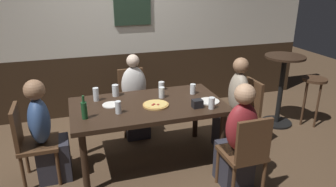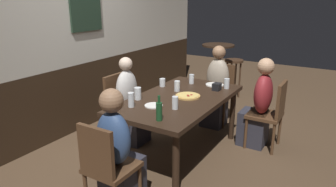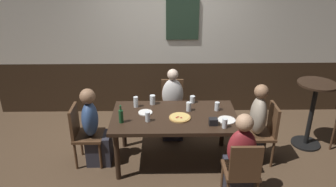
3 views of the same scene
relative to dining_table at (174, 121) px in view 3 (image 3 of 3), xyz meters
The scene contains 24 objects.
ground_plane 0.66m from the dining_table, ahead, with size 12.00×12.00×0.00m, color #4C3826.
wall_back 1.77m from the dining_table, 89.96° to the left, with size 6.40×0.13×2.60m.
dining_table is the anchor object (origin of this frame).
chair_mid_far 0.91m from the dining_table, 90.00° to the left, with size 0.40×0.40×0.88m.
chair_head_west 1.29m from the dining_table, behind, with size 0.40×0.40×0.88m.
chair_head_east 1.29m from the dining_table, ahead, with size 0.40×0.40×0.88m.
chair_right_near 1.18m from the dining_table, 49.69° to the right, with size 0.40×0.40×0.88m.
person_mid_far 0.75m from the dining_table, 90.00° to the left, with size 0.34×0.37×1.14m.
person_head_west 1.13m from the dining_table, behind, with size 0.37×0.34×1.14m.
person_head_east 1.13m from the dining_table, ahead, with size 0.37×0.34×1.19m.
person_right_near 1.06m from the dining_table, 43.97° to the right, with size 0.34×0.37×1.16m.
pizza 0.14m from the dining_table, 46.79° to the right, with size 0.29×0.29×0.03m.
pint_glass_amber 0.50m from the dining_table, 129.97° to the left, with size 0.08×0.08×0.14m.
beer_glass_tall 0.63m from the dining_table, 152.95° to the left, with size 0.07×0.07×0.16m.
highball_clear 0.51m from the dining_table, 55.29° to the left, with size 0.07×0.07×0.11m.
pint_glass_stout 0.29m from the dining_table, 35.14° to the left, with size 0.07×0.07×0.13m.
pint_glass_pale 0.64m from the dining_table, 13.95° to the left, with size 0.07×0.07×0.12m.
beer_glass_half 0.73m from the dining_table, 28.31° to the right, with size 0.07×0.07×0.13m.
tumbler_short 0.41m from the dining_table, 157.00° to the right, with size 0.06×0.06×0.14m.
beer_bottle_green 0.75m from the dining_table, 165.82° to the right, with size 0.06×0.06×0.25m.
plate_white_large 0.71m from the dining_table, 12.18° to the right, with size 0.24×0.24×0.01m, color white.
plate_white_small 0.42m from the dining_table, 167.69° to the left, with size 0.20×0.20×0.01m, color white.
condiment_caddy 0.57m from the dining_table, 27.88° to the right, with size 0.11×0.09×0.09m, color black.
side_bar_table 2.13m from the dining_table, 10.70° to the left, with size 0.56×0.56×1.05m.
Camera 3 is at (-0.15, -3.93, 2.82)m, focal length 34.68 mm.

